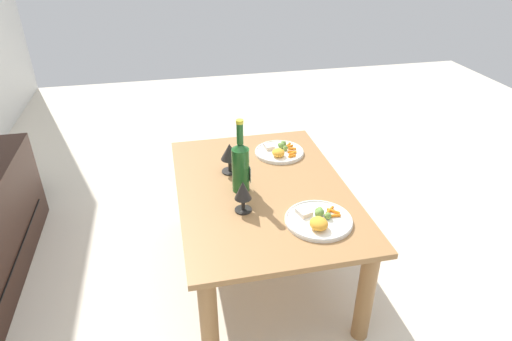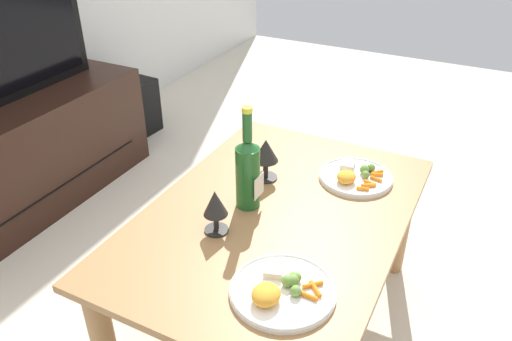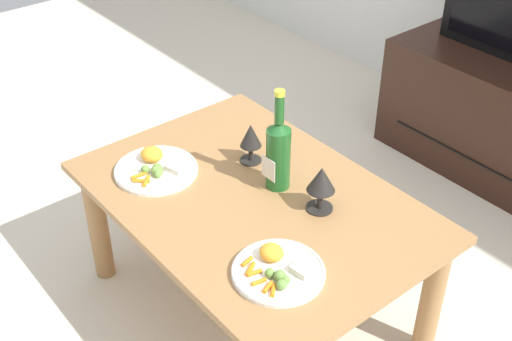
{
  "view_description": "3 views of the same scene",
  "coord_description": "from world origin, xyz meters",
  "px_view_note": "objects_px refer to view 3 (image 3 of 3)",
  "views": [
    {
      "loc": [
        -1.64,
        0.39,
        1.53
      ],
      "look_at": [
        -0.01,
        0.03,
        0.58
      ],
      "focal_mm": 30.69,
      "sensor_mm": 36.0,
      "label": 1
    },
    {
      "loc": [
        -1.16,
        -0.52,
        1.41
      ],
      "look_at": [
        0.04,
        0.09,
        0.6
      ],
      "focal_mm": 35.34,
      "sensor_mm": 36.0,
      "label": 2
    },
    {
      "loc": [
        1.28,
        -1.03,
        1.74
      ],
      "look_at": [
        -0.02,
        0.02,
        0.57
      ],
      "focal_mm": 46.9,
      "sensor_mm": 36.0,
      "label": 3
    }
  ],
  "objects_px": {
    "goblet_right": "(321,182)",
    "dining_table": "(254,219)",
    "dinner_plate_right": "(278,270)",
    "wine_bottle": "(279,152)",
    "dinner_plate_left": "(156,168)",
    "goblet_left": "(251,137)"
  },
  "relations": [
    {
      "from": "dining_table",
      "to": "goblet_right",
      "type": "xyz_separation_m",
      "value": [
        0.17,
        0.12,
        0.19
      ]
    },
    {
      "from": "wine_bottle",
      "to": "goblet_right",
      "type": "relative_size",
      "value": 2.26
    },
    {
      "from": "goblet_right",
      "to": "dinner_plate_right",
      "type": "bearing_deg",
      "value": -64.62
    },
    {
      "from": "wine_bottle",
      "to": "goblet_left",
      "type": "distance_m",
      "value": 0.17
    },
    {
      "from": "dinner_plate_right",
      "to": "goblet_right",
      "type": "bearing_deg",
      "value": 115.38
    },
    {
      "from": "dining_table",
      "to": "goblet_left",
      "type": "distance_m",
      "value": 0.27
    },
    {
      "from": "dining_table",
      "to": "goblet_left",
      "type": "relative_size",
      "value": 7.85
    },
    {
      "from": "dining_table",
      "to": "wine_bottle",
      "type": "xyz_separation_m",
      "value": [
        0.0,
        0.1,
        0.21
      ]
    },
    {
      "from": "dining_table",
      "to": "wine_bottle",
      "type": "distance_m",
      "value": 0.24
    },
    {
      "from": "dining_table",
      "to": "goblet_left",
      "type": "xyz_separation_m",
      "value": [
        -0.16,
        0.12,
        0.18
      ]
    },
    {
      "from": "goblet_left",
      "to": "dinner_plate_right",
      "type": "relative_size",
      "value": 0.55
    },
    {
      "from": "dining_table",
      "to": "dinner_plate_left",
      "type": "bearing_deg",
      "value": -152.67
    },
    {
      "from": "wine_bottle",
      "to": "goblet_right",
      "type": "height_order",
      "value": "wine_bottle"
    },
    {
      "from": "dinner_plate_right",
      "to": "wine_bottle",
      "type": "bearing_deg",
      "value": 139.05
    },
    {
      "from": "dining_table",
      "to": "dinner_plate_right",
      "type": "height_order",
      "value": "dinner_plate_right"
    },
    {
      "from": "goblet_left",
      "to": "goblet_right",
      "type": "relative_size",
      "value": 0.94
    },
    {
      "from": "dinner_plate_left",
      "to": "dining_table",
      "type": "bearing_deg",
      "value": 27.33
    },
    {
      "from": "wine_bottle",
      "to": "dining_table",
      "type": "bearing_deg",
      "value": -92.36
    },
    {
      "from": "goblet_right",
      "to": "dining_table",
      "type": "bearing_deg",
      "value": -145.04
    },
    {
      "from": "wine_bottle",
      "to": "goblet_left",
      "type": "height_order",
      "value": "wine_bottle"
    },
    {
      "from": "goblet_right",
      "to": "wine_bottle",
      "type": "bearing_deg",
      "value": -172.8
    },
    {
      "from": "wine_bottle",
      "to": "dinner_plate_left",
      "type": "xyz_separation_m",
      "value": [
        -0.31,
        -0.26,
        -0.11
      ]
    }
  ]
}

